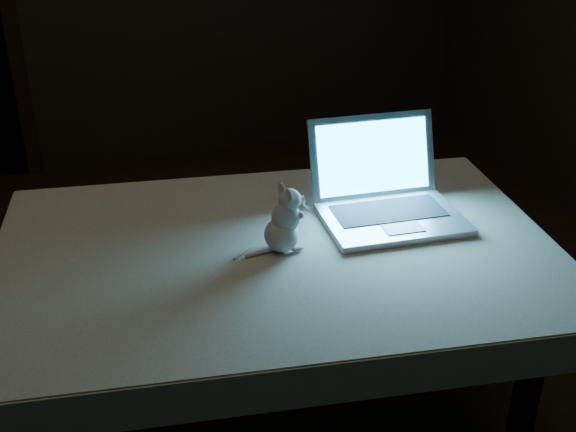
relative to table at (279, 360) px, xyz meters
name	(u,v)px	position (x,y,z in m)	size (l,w,h in m)	color
floor	(222,409)	(-0.13, 0.27, -0.40)	(5.00, 5.00, 0.00)	black
table	(279,360)	(0.00, 0.00, 0.00)	(1.49, 0.95, 0.80)	black
tablecloth	(307,261)	(0.08, -0.01, 0.35)	(1.60, 1.07, 0.11)	beige
laptop	(395,180)	(0.38, 0.03, 0.55)	(0.42, 0.37, 0.28)	silver
plush_mouse	(281,219)	(0.01, -0.02, 0.50)	(0.14, 0.14, 0.20)	silver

